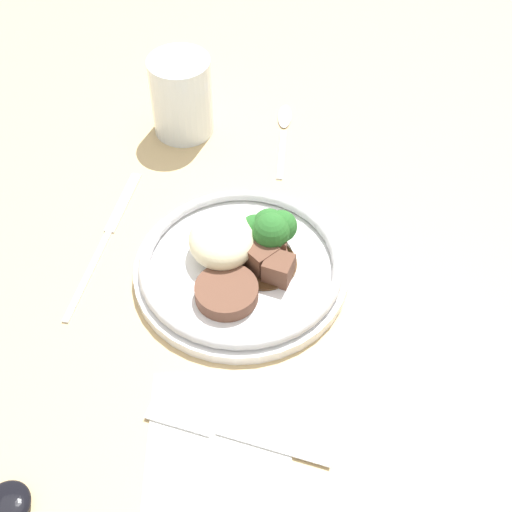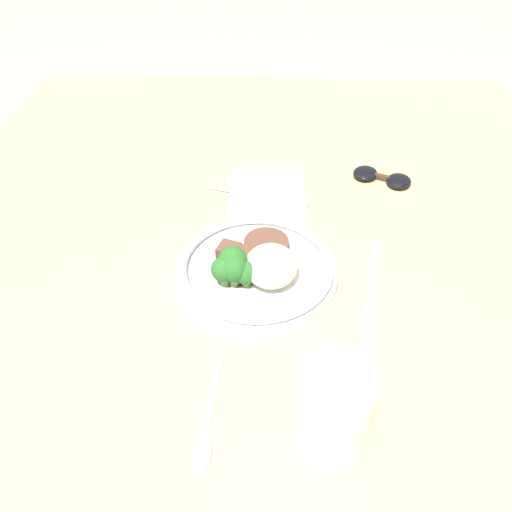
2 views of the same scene
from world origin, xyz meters
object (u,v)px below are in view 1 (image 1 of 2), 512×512
(fork, at_px, (218,431))
(spoon, at_px, (284,126))
(juice_glass, at_px, (182,99))
(plate, at_px, (245,260))
(knife, at_px, (107,236))

(fork, bearing_deg, spoon, -81.82)
(juice_glass, relative_size, fork, 0.60)
(fork, relative_size, spoon, 1.18)
(juice_glass, bearing_deg, spoon, -85.84)
(plate, bearing_deg, spoon, -8.90)
(fork, distance_m, spoon, 0.45)
(fork, height_order, knife, fork)
(plate, height_order, knife, plate)
(plate, distance_m, juice_glass, 0.26)
(knife, bearing_deg, fork, -138.38)
(plate, bearing_deg, knife, 74.39)
(fork, height_order, spoon, same)
(fork, bearing_deg, juice_glass, -64.82)
(spoon, bearing_deg, plate, 173.53)
(plate, bearing_deg, fork, 175.50)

